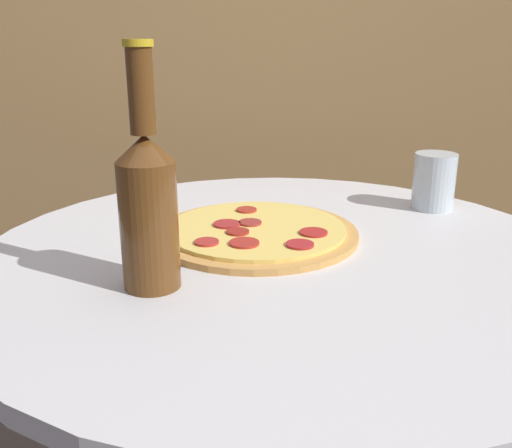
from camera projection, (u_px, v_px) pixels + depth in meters
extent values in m
cylinder|color=silver|center=(279.00, 445.00, 0.94)|extent=(0.09, 0.09, 0.64)
cylinder|color=silver|center=(281.00, 258.00, 0.84)|extent=(0.89, 0.89, 0.02)
cube|color=olive|center=(274.00, 109.00, 1.55)|extent=(1.71, 0.04, 1.59)
cylinder|color=#C68E47|center=(256.00, 233.00, 0.89)|extent=(0.32, 0.32, 0.01)
cylinder|color=#EACC60|center=(256.00, 228.00, 0.89)|extent=(0.28, 0.28, 0.01)
cylinder|color=maroon|center=(227.00, 224.00, 0.89)|extent=(0.04, 0.04, 0.00)
cylinder|color=#A72B28|center=(207.00, 242.00, 0.81)|extent=(0.04, 0.04, 0.00)
cylinder|color=#A52322|center=(314.00, 232.00, 0.85)|extent=(0.04, 0.04, 0.00)
cylinder|color=maroon|center=(238.00, 232.00, 0.86)|extent=(0.03, 0.03, 0.00)
cylinder|color=#A42922|center=(244.00, 243.00, 0.81)|extent=(0.04, 0.04, 0.00)
cylinder|color=#A42427|center=(300.00, 244.00, 0.81)|extent=(0.04, 0.04, 0.00)
cylinder|color=maroon|center=(250.00, 222.00, 0.90)|extent=(0.04, 0.04, 0.00)
cylinder|color=#A22C20|center=(247.00, 210.00, 0.96)|extent=(0.03, 0.03, 0.00)
cylinder|color=#563314|center=(149.00, 226.00, 0.69)|extent=(0.07, 0.07, 0.16)
cone|color=#563314|center=(144.00, 148.00, 0.66)|extent=(0.07, 0.07, 0.03)
cylinder|color=#563314|center=(141.00, 91.00, 0.64)|extent=(0.03, 0.03, 0.10)
cylinder|color=gold|center=(138.00, 43.00, 0.62)|extent=(0.03, 0.03, 0.01)
cylinder|color=silver|center=(434.00, 181.00, 1.02)|extent=(0.07, 0.07, 0.10)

